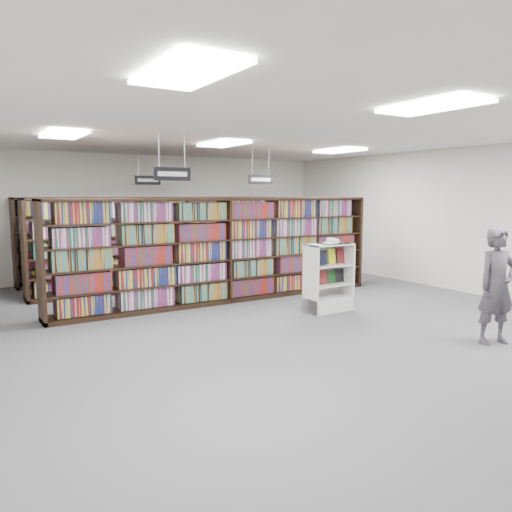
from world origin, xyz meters
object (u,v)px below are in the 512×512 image
bookshelf_row_near (224,250)px  shopper (497,286)px  endcap_display (327,287)px  open_book (333,242)px

bookshelf_row_near → shopper: 5.06m
bookshelf_row_near → endcap_display: bookshelf_row_near is taller
open_book → shopper: (0.70, -2.80, -0.45)m
open_book → bookshelf_row_near: bearing=130.2°
open_book → shopper: 2.92m
open_book → shopper: bearing=-70.6°
bookshelf_row_near → shopper: bookshelf_row_near is taller
endcap_display → open_book: bearing=-61.2°
endcap_display → open_book: open_book is taller
bookshelf_row_near → open_book: bearing=-55.1°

